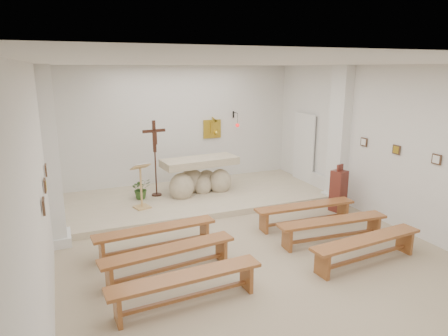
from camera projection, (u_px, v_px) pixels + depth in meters
name	position (u px, v px, depth m)	size (l,w,h in m)	color
ground	(255.00, 255.00, 7.52)	(7.00, 10.00, 0.00)	tan
wall_left	(43.00, 187.00, 5.78)	(0.02, 10.00, 3.50)	silver
wall_right	(405.00, 150.00, 8.40)	(0.02, 10.00, 3.50)	silver
wall_back	(178.00, 127.00, 11.55)	(7.00, 0.02, 3.50)	silver
ceiling	(259.00, 64.00, 6.67)	(7.00, 10.00, 0.02)	silver
sanctuary_platform	(195.00, 197.00, 10.63)	(6.98, 3.00, 0.15)	beige
pilaster_left	(52.00, 158.00, 7.62)	(0.26, 0.55, 3.50)	white
pilaster_right	(339.00, 136.00, 10.14)	(0.26, 0.55, 3.50)	white
gold_wall_relief	(212.00, 129.00, 11.95)	(0.55, 0.04, 0.55)	gold
sanctuary_lamp	(237.00, 123.00, 11.94)	(0.11, 0.36, 0.44)	black
station_frame_left_front	(44.00, 206.00, 5.08)	(0.03, 0.20, 0.20)	#462E1E
station_frame_left_mid	(45.00, 185.00, 5.98)	(0.03, 0.20, 0.20)	#462E1E
station_frame_left_rear	(46.00, 170.00, 6.87)	(0.03, 0.20, 0.20)	#462E1E
station_frame_right_front	(437.00, 159.00, 7.68)	(0.03, 0.20, 0.20)	#462E1E
station_frame_right_mid	(396.00, 150.00, 8.58)	(0.03, 0.20, 0.20)	#462E1E
station_frame_right_rear	(364.00, 142.00, 9.47)	(0.03, 0.20, 0.20)	#462E1E
radiator_left	(56.00, 219.00, 8.58)	(0.10, 0.85, 0.52)	silver
radiator_right	(321.00, 184.00, 11.15)	(0.10, 0.85, 0.52)	silver
altar	(199.00, 178.00, 10.71)	(2.08, 0.99, 1.04)	beige
lectern	(141.00, 186.00, 9.47)	(0.47, 0.43, 1.14)	tan
crucifix_stand	(155.00, 153.00, 10.29)	(0.60, 0.26, 1.99)	#3E1F13
potted_plant	(141.00, 188.00, 10.24)	(0.49, 0.42, 0.54)	#335722
donation_pedestal	(338.00, 191.00, 9.74)	(0.39, 0.39, 1.18)	maroon
bench_left_front	(156.00, 233.00, 7.59)	(2.36, 0.53, 0.49)	brown
bench_right_front	(305.00, 210.00, 8.85)	(2.35, 0.47, 0.49)	brown
bench_left_second	(169.00, 255.00, 6.72)	(2.37, 0.65, 0.49)	brown
bench_right_second	(333.00, 225.00, 7.98)	(2.36, 0.53, 0.49)	brown
bench_left_third	(186.00, 283.00, 5.85)	(2.36, 0.50, 0.49)	brown
bench_right_third	(367.00, 244.00, 7.11)	(2.36, 0.56, 0.49)	brown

